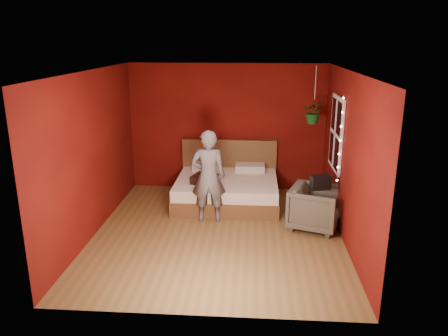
# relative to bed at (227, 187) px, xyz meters

# --- Properties ---
(floor) EXTENTS (4.50, 4.50, 0.00)m
(floor) POSITION_rel_bed_xyz_m (-0.06, -1.46, -0.28)
(floor) COLOR brown
(floor) RESTS_ON ground
(room_walls) EXTENTS (4.04, 4.54, 2.62)m
(room_walls) POSITION_rel_bed_xyz_m (-0.06, -1.46, 1.40)
(room_walls) COLOR maroon
(room_walls) RESTS_ON ground
(window) EXTENTS (0.05, 0.97, 1.27)m
(window) POSITION_rel_bed_xyz_m (1.91, -0.56, 1.22)
(window) COLOR white
(window) RESTS_ON room_walls
(fairy_lights) EXTENTS (0.04, 0.04, 1.45)m
(fairy_lights) POSITION_rel_bed_xyz_m (1.88, -1.09, 1.22)
(fairy_lights) COLOR silver
(fairy_lights) RESTS_ON room_walls
(bed) EXTENTS (1.94, 1.65, 1.07)m
(bed) POSITION_rel_bed_xyz_m (0.00, 0.00, 0.00)
(bed) COLOR brown
(bed) RESTS_ON ground
(person) EXTENTS (0.62, 0.44, 1.61)m
(person) POSITION_rel_bed_xyz_m (-0.26, -0.96, 0.53)
(person) COLOR slate
(person) RESTS_ON ground
(armchair) EXTENTS (1.01, 1.00, 0.73)m
(armchair) POSITION_rel_bed_xyz_m (1.54, -1.16, 0.08)
(armchair) COLOR #595546
(armchair) RESTS_ON ground
(handbag) EXTENTS (0.35, 0.24, 0.23)m
(handbag) POSITION_rel_bed_xyz_m (1.59, -1.26, 0.56)
(handbag) COLOR black
(handbag) RESTS_ON armchair
(throw_pillow) EXTENTS (0.52, 0.52, 0.15)m
(throw_pillow) POSITION_rel_bed_xyz_m (-0.40, -0.36, 0.28)
(throw_pillow) COLOR #321710
(throw_pillow) RESTS_ON bed
(hanging_plant) EXTENTS (0.47, 0.43, 1.05)m
(hanging_plant) POSITION_rel_bed_xyz_m (1.59, 0.06, 1.49)
(hanging_plant) COLOR silver
(hanging_plant) RESTS_ON room_walls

